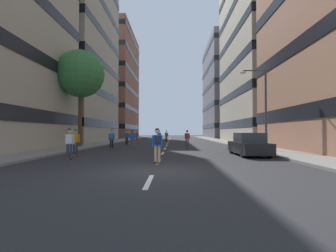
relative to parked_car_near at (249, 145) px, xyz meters
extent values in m
plane|color=#28282B|center=(-5.85, 18.73, -0.70)|extent=(151.22, 151.22, 0.00)
cube|color=gray|center=(-14.39, 21.88, -0.63)|extent=(2.97, 69.31, 0.14)
cube|color=gray|center=(2.68, 21.88, -0.63)|extent=(2.97, 69.31, 0.14)
cube|color=silver|center=(-5.85, -8.47, -0.70)|extent=(0.16, 2.20, 0.01)
cube|color=silver|center=(-5.85, -3.47, -0.70)|extent=(0.16, 2.20, 0.01)
cube|color=silver|center=(-5.85, 1.53, -0.70)|extent=(0.16, 2.20, 0.01)
cube|color=silver|center=(-5.85, 6.53, -0.70)|extent=(0.16, 2.20, 0.01)
cube|color=silver|center=(-5.85, 11.53, -0.70)|extent=(0.16, 2.20, 0.01)
cube|color=silver|center=(-5.85, 16.53, -0.70)|extent=(0.16, 2.20, 0.01)
cube|color=silver|center=(-5.85, 21.53, -0.70)|extent=(0.16, 2.20, 0.01)
cube|color=silver|center=(-5.85, 26.53, -0.70)|extent=(0.16, 2.20, 0.01)
cube|color=silver|center=(-5.85, 31.53, -0.70)|extent=(0.16, 2.20, 0.01)
cube|color=silver|center=(-5.85, 36.53, -0.70)|extent=(0.16, 2.20, 0.01)
cube|color=silver|center=(-5.85, 41.53, -0.70)|extent=(0.16, 2.20, 0.01)
cube|color=silver|center=(-5.85, 46.53, -0.70)|extent=(0.16, 2.20, 0.01)
cube|color=#B2A893|center=(-23.02, 21.38, 13.26)|extent=(14.30, 17.90, 27.92)
cube|color=black|center=(-23.02, 21.38, 2.09)|extent=(14.42, 18.02, 1.10)
cube|color=black|center=(-23.02, 21.38, 6.75)|extent=(14.42, 18.02, 1.10)
cube|color=black|center=(-23.02, 21.38, 11.40)|extent=(14.42, 18.02, 1.10)
cube|color=black|center=(-23.02, 21.38, 16.05)|extent=(14.42, 18.02, 1.10)
cube|color=black|center=(-23.02, 21.38, 20.70)|extent=(14.42, 18.02, 1.10)
cube|color=brown|center=(-23.02, 47.64, 13.59)|extent=(14.30, 21.29, 28.57)
cube|color=black|center=(-23.02, 47.64, 2.16)|extent=(14.42, 21.41, 1.10)
cube|color=black|center=(-23.02, 47.64, 6.92)|extent=(14.42, 21.41, 1.10)
cube|color=black|center=(-23.02, 47.64, 11.68)|extent=(14.42, 21.41, 1.10)
cube|color=black|center=(-23.02, 47.64, 16.44)|extent=(14.42, 21.41, 1.10)
cube|color=black|center=(-23.02, 47.64, 21.21)|extent=(14.42, 21.41, 1.10)
cube|color=black|center=(-23.02, 47.64, 25.97)|extent=(14.42, 21.41, 1.10)
cube|color=#B2A893|center=(11.32, 21.38, 17.48)|extent=(14.30, 19.33, 36.36)
cube|color=black|center=(11.32, 21.38, 2.03)|extent=(14.42, 19.45, 1.10)
cube|color=black|center=(11.32, 21.38, 6.57)|extent=(14.42, 19.45, 1.10)
cube|color=black|center=(11.32, 21.38, 11.12)|extent=(14.42, 19.45, 1.10)
cube|color=black|center=(11.32, 21.38, 15.66)|extent=(14.42, 19.45, 1.10)
cube|color=black|center=(11.32, 21.38, 20.21)|extent=(14.42, 19.45, 1.10)
cube|color=slate|center=(11.32, 47.64, 12.00)|extent=(14.30, 21.04, 25.41)
cube|color=black|center=(11.32, 47.64, 2.35)|extent=(14.42, 21.16, 1.10)
cube|color=black|center=(11.32, 47.64, 7.43)|extent=(14.42, 21.16, 1.10)
cube|color=black|center=(11.32, 47.64, 12.51)|extent=(14.42, 21.16, 1.10)
cube|color=black|center=(11.32, 47.64, 17.59)|extent=(14.42, 21.16, 1.10)
cube|color=black|center=(11.32, 47.64, 22.67)|extent=(14.42, 21.16, 1.10)
cube|color=black|center=(0.00, 0.04, -0.17)|extent=(1.80, 4.40, 0.70)
cube|color=#2D3338|center=(0.00, -0.11, 0.50)|extent=(1.60, 2.10, 0.64)
cylinder|color=black|center=(-0.80, 1.49, -0.38)|extent=(0.22, 0.64, 0.64)
cylinder|color=black|center=(0.80, 1.49, -0.38)|extent=(0.22, 0.64, 0.64)
cylinder|color=black|center=(-0.80, -1.41, -0.38)|extent=(0.22, 0.64, 0.64)
cylinder|color=black|center=(0.80, -1.41, -0.38)|extent=(0.22, 0.64, 0.64)
cylinder|color=#4C3823|center=(-14.39, 7.46, 2.25)|extent=(0.36, 0.36, 5.62)
sphere|color=#387A3D|center=(-14.39, 7.46, 6.71)|extent=(4.72, 4.72, 4.72)
cylinder|color=#3F3F44|center=(2.39, 3.16, 2.69)|extent=(0.16, 0.16, 6.50)
cylinder|color=#3F3F44|center=(1.49, 3.16, 5.84)|extent=(1.80, 0.10, 0.10)
ellipsoid|color=silver|center=(0.59, 3.16, 5.69)|extent=(0.50, 0.30, 0.24)
cube|color=brown|center=(-5.88, -4.06, -0.62)|extent=(0.36, 0.92, 0.02)
cylinder|color=#D8BF4C|center=(-5.94, -3.74, -0.66)|extent=(0.19, 0.10, 0.07)
cylinder|color=#D8BF4C|center=(-5.83, -4.37, -0.66)|extent=(0.19, 0.10, 0.07)
cylinder|color=tan|center=(-5.97, -4.08, -0.21)|extent=(0.16, 0.16, 0.80)
cylinder|color=tan|center=(-5.79, -4.04, -0.21)|extent=(0.16, 0.16, 0.80)
cube|color=blue|center=(-5.88, -4.06, 0.47)|extent=(0.35, 0.25, 0.55)
cylinder|color=blue|center=(-6.11, -4.05, 0.44)|extent=(0.13, 0.24, 0.55)
cylinder|color=blue|center=(-5.67, -3.97, 0.44)|extent=(0.13, 0.24, 0.55)
sphere|color=beige|center=(-5.89, -4.04, 0.92)|extent=(0.22, 0.22, 0.22)
sphere|color=black|center=(-5.89, -4.04, 0.97)|extent=(0.21, 0.21, 0.21)
cube|color=black|center=(-5.85, -4.24, 0.50)|extent=(0.28, 0.20, 0.40)
cube|color=brown|center=(-3.65, 8.17, -0.62)|extent=(0.39, 0.92, 0.02)
cylinder|color=#D8BF4C|center=(-3.58, 8.48, -0.66)|extent=(0.19, 0.11, 0.07)
cylinder|color=#D8BF4C|center=(-3.72, 7.86, -0.66)|extent=(0.19, 0.11, 0.07)
cylinder|color=#594C47|center=(-3.74, 8.19, -0.21)|extent=(0.17, 0.17, 0.80)
cylinder|color=#594C47|center=(-3.56, 8.15, -0.21)|extent=(0.17, 0.17, 0.80)
cube|color=red|center=(-3.65, 8.17, 0.47)|extent=(0.36, 0.27, 0.55)
cylinder|color=red|center=(-3.85, 8.27, 0.44)|extent=(0.14, 0.24, 0.55)
cylinder|color=red|center=(-3.42, 8.17, 0.44)|extent=(0.14, 0.24, 0.55)
sphere|color=#997051|center=(-3.65, 8.19, 0.92)|extent=(0.22, 0.22, 0.22)
sphere|color=black|center=(-3.65, 8.19, 0.97)|extent=(0.21, 0.21, 0.21)
cube|color=brown|center=(-10.60, 5.15, -0.62)|extent=(0.40, 0.92, 0.02)
cylinder|color=#D8BF4C|center=(-10.68, 5.46, -0.66)|extent=(0.19, 0.11, 0.07)
cylinder|color=#D8BF4C|center=(-10.53, 4.84, -0.66)|extent=(0.19, 0.11, 0.07)
cylinder|color=black|center=(-10.69, 5.13, -0.21)|extent=(0.17, 0.17, 0.80)
cylinder|color=black|center=(-10.52, 5.17, -0.21)|extent=(0.17, 0.17, 0.80)
cube|color=blue|center=(-10.60, 5.15, 0.47)|extent=(0.36, 0.27, 0.55)
cylinder|color=blue|center=(-10.83, 5.15, 0.44)|extent=(0.14, 0.24, 0.55)
cylinder|color=blue|center=(-10.40, 5.25, 0.44)|extent=(0.14, 0.24, 0.55)
sphere|color=beige|center=(-10.61, 5.17, 0.92)|extent=(0.22, 0.22, 0.22)
sphere|color=black|center=(-10.61, 5.17, 0.97)|extent=(0.21, 0.21, 0.21)
cube|color=#3F72BF|center=(-10.56, 4.97, 0.50)|extent=(0.29, 0.22, 0.40)
cube|color=brown|center=(-11.24, 7.63, -0.62)|extent=(0.33, 0.92, 0.02)
cylinder|color=#D8BF4C|center=(-11.20, 7.95, -0.66)|extent=(0.19, 0.10, 0.07)
cylinder|color=#D8BF4C|center=(-11.29, 7.32, -0.66)|extent=(0.19, 0.10, 0.07)
cylinder|color=#2D334C|center=(-11.33, 7.65, -0.21)|extent=(0.16, 0.16, 0.80)
cylinder|color=#2D334C|center=(-11.15, 7.62, -0.21)|extent=(0.16, 0.16, 0.80)
cube|color=blue|center=(-11.24, 7.63, 0.47)|extent=(0.35, 0.25, 0.55)
cylinder|color=blue|center=(-11.45, 7.71, 0.44)|extent=(0.12, 0.24, 0.55)
cylinder|color=blue|center=(-11.02, 7.65, 0.44)|extent=(0.12, 0.24, 0.55)
sphere|color=beige|center=(-11.24, 7.65, 0.92)|extent=(0.22, 0.22, 0.22)
sphere|color=black|center=(-11.24, 7.65, 0.97)|extent=(0.21, 0.21, 0.21)
cube|color=beige|center=(-11.27, 7.45, 0.50)|extent=(0.28, 0.20, 0.40)
cube|color=brown|center=(-11.57, -0.42, -0.62)|extent=(0.22, 0.90, 0.02)
cylinder|color=#D8BF4C|center=(-11.56, -0.10, -0.66)|extent=(0.18, 0.07, 0.07)
cylinder|color=#D8BF4C|center=(-11.58, -0.74, -0.66)|extent=(0.18, 0.07, 0.07)
cylinder|color=#2D334C|center=(-11.66, -0.42, -0.21)|extent=(0.14, 0.14, 0.80)
cylinder|color=#2D334C|center=(-11.48, -0.42, -0.21)|extent=(0.14, 0.14, 0.80)
cube|color=orange|center=(-11.57, -0.42, 0.47)|extent=(0.32, 0.21, 0.55)
cylinder|color=orange|center=(-11.79, -0.37, 0.44)|extent=(0.10, 0.23, 0.55)
cylinder|color=orange|center=(-11.35, -0.38, 0.44)|extent=(0.10, 0.23, 0.55)
sphere|color=tan|center=(-11.57, -0.40, 0.92)|extent=(0.22, 0.22, 0.22)
sphere|color=black|center=(-11.57, -0.40, 0.97)|extent=(0.21, 0.21, 0.21)
cube|color=brown|center=(-6.97, 16.35, -0.62)|extent=(0.29, 0.92, 0.02)
cylinder|color=#D8BF4C|center=(-6.94, 16.67, -0.66)|extent=(0.19, 0.09, 0.07)
cylinder|color=#D8BF4C|center=(-7.00, 16.03, -0.66)|extent=(0.19, 0.09, 0.07)
cylinder|color=black|center=(-7.06, 16.36, -0.21)|extent=(0.15, 0.15, 0.80)
cylinder|color=black|center=(-6.88, 16.34, -0.21)|extent=(0.15, 0.15, 0.80)
cube|color=green|center=(-6.97, 16.35, 0.47)|extent=(0.34, 0.23, 0.55)
cylinder|color=green|center=(-7.18, 16.42, 0.44)|extent=(0.11, 0.24, 0.55)
cylinder|color=green|center=(-6.74, 16.38, 0.44)|extent=(0.11, 0.24, 0.55)
sphere|color=#997051|center=(-6.97, 16.37, 0.92)|extent=(0.22, 0.22, 0.22)
sphere|color=black|center=(-6.97, 16.37, 0.97)|extent=(0.21, 0.21, 0.21)
cube|color=#3F72BF|center=(-6.99, 16.17, 0.50)|extent=(0.27, 0.18, 0.40)
cube|color=brown|center=(-9.02, 6.84, -0.62)|extent=(0.21, 0.90, 0.02)
cylinder|color=#D8BF4C|center=(-9.03, 7.16, -0.66)|extent=(0.18, 0.07, 0.07)
cylinder|color=#D8BF4C|center=(-9.02, 6.52, -0.66)|extent=(0.18, 0.07, 0.07)
cylinder|color=#594C47|center=(-9.11, 6.84, -0.21)|extent=(0.14, 0.14, 0.80)
cylinder|color=#594C47|center=(-8.93, 6.84, -0.21)|extent=(0.14, 0.14, 0.80)
cube|color=blue|center=(-9.02, 6.84, 0.47)|extent=(0.32, 0.20, 0.55)
cylinder|color=blue|center=(-9.24, 6.89, 0.44)|extent=(0.09, 0.23, 0.55)
cylinder|color=blue|center=(-8.80, 6.89, 0.44)|extent=(0.09, 0.23, 0.55)
sphere|color=#997051|center=(-9.02, 6.86, 0.92)|extent=(0.22, 0.22, 0.22)
sphere|color=black|center=(-9.02, 6.86, 0.97)|extent=(0.21, 0.21, 0.21)
cube|color=brown|center=(-6.14, 21.24, -0.62)|extent=(0.39, 0.92, 0.02)
cylinder|color=#D8BF4C|center=(-6.07, 21.56, -0.66)|extent=(0.19, 0.11, 0.07)
cylinder|color=#D8BF4C|center=(-6.21, 20.93, -0.66)|extent=(0.19, 0.11, 0.07)
cylinder|color=black|center=(-6.22, 21.26, -0.21)|extent=(0.17, 0.17, 0.80)
cylinder|color=black|center=(-6.05, 21.22, -0.21)|extent=(0.17, 0.17, 0.80)
cube|color=blue|center=(-6.14, 21.24, 0.47)|extent=(0.36, 0.27, 0.55)
cylinder|color=blue|center=(-6.34, 21.34, 0.44)|extent=(0.14, 0.24, 0.55)
cylinder|color=blue|center=(-5.91, 21.24, 0.44)|extent=(0.14, 0.24, 0.55)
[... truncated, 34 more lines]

